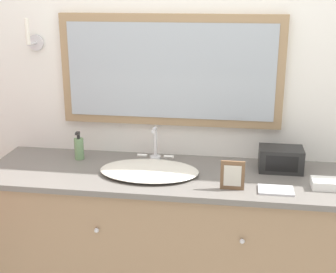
# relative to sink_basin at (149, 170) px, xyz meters

# --- Properties ---
(wall_back) EXTENTS (8.00, 0.18, 2.55)m
(wall_back) POSITION_rel_sink_basin_xyz_m (0.13, 0.34, 0.40)
(wall_back) COLOR white
(wall_back) RESTS_ON ground_plane
(vanity_counter) EXTENTS (2.03, 0.58, 0.86)m
(vanity_counter) POSITION_rel_sink_basin_xyz_m (0.14, 0.02, -0.45)
(vanity_counter) COLOR #937556
(vanity_counter) RESTS_ON ground_plane
(sink_basin) EXTENTS (0.52, 0.39, 0.20)m
(sink_basin) POSITION_rel_sink_basin_xyz_m (0.00, 0.00, 0.00)
(sink_basin) COLOR silver
(sink_basin) RESTS_ON vanity_counter
(soap_bottle) EXTENTS (0.05, 0.05, 0.16)m
(soap_bottle) POSITION_rel_sink_basin_xyz_m (-0.43, 0.15, 0.05)
(soap_bottle) COLOR #709966
(soap_bottle) RESTS_ON vanity_counter
(appliance_box) EXTENTS (0.23, 0.15, 0.13)m
(appliance_box) POSITION_rel_sink_basin_xyz_m (0.68, 0.14, 0.04)
(appliance_box) COLOR black
(appliance_box) RESTS_ON vanity_counter
(picture_frame) EXTENTS (0.12, 0.01, 0.15)m
(picture_frame) POSITION_rel_sink_basin_xyz_m (0.43, -0.14, 0.05)
(picture_frame) COLOR brown
(picture_frame) RESTS_ON vanity_counter
(hand_towel_near_sink) EXTENTS (0.17, 0.10, 0.04)m
(hand_towel_near_sink) POSITION_rel_sink_basin_xyz_m (0.90, -0.06, 0.00)
(hand_towel_near_sink) COLOR white
(hand_towel_near_sink) RESTS_ON vanity_counter
(metal_tray) EXTENTS (0.17, 0.11, 0.01)m
(metal_tray) POSITION_rel_sink_basin_xyz_m (0.64, -0.13, -0.01)
(metal_tray) COLOR silver
(metal_tray) RESTS_ON vanity_counter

